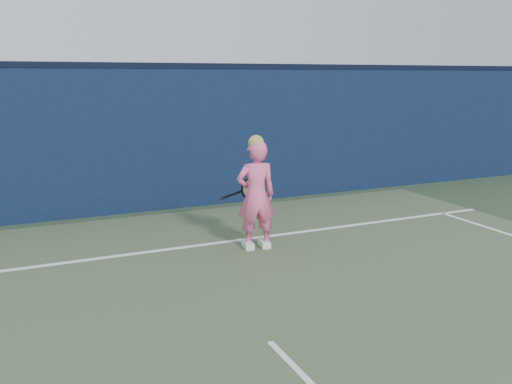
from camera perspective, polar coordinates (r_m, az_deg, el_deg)
name	(u,v)px	position (r m, az deg, el deg)	size (l,w,h in m)	color
backstop_wall	(136,141)	(9.84, -12.48, 5.27)	(24.00, 0.40, 2.50)	#0B1733
wall_cap	(133,66)	(9.78, -12.83, 12.85)	(24.00, 0.42, 0.10)	black
player	(256,195)	(7.49, 0.00, -0.28)	(0.60, 0.44, 1.59)	pink
racket	(249,189)	(7.92, -0.78, 0.28)	(0.63, 0.15, 0.34)	black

